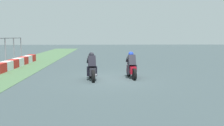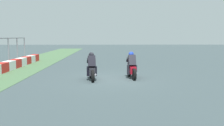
% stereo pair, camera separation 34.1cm
% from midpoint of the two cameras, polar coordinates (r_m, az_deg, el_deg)
% --- Properties ---
extents(ground_plane, '(120.00, 120.00, 0.00)m').
position_cam_midpoint_polar(ground_plane, '(14.25, -1.26, -3.59)').
color(ground_plane, '#3A484B').
extents(rider_lane_a, '(2.04, 0.57, 1.51)m').
position_cam_midpoint_polar(rider_lane_a, '(14.47, 3.68, -0.96)').
color(rider_lane_a, black).
rests_on(rider_lane_a, ground_plane).
extents(rider_lane_b, '(2.04, 0.59, 1.51)m').
position_cam_midpoint_polar(rider_lane_b, '(13.85, -5.25, -1.28)').
color(rider_lane_b, black).
rests_on(rider_lane_b, ground_plane).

